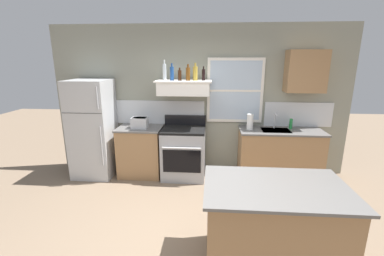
# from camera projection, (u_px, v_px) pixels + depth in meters

# --- Properties ---
(ground_plane) EXTENTS (16.00, 16.00, 0.00)m
(ground_plane) POSITION_uv_depth(u_px,v_px,m) (188.00, 246.00, 3.03)
(ground_plane) COLOR #7A6651
(back_wall) EXTENTS (5.40, 0.11, 2.70)m
(back_wall) POSITION_uv_depth(u_px,v_px,m) (201.00, 101.00, 4.83)
(back_wall) COLOR gray
(back_wall) RESTS_ON ground_plane
(refrigerator) EXTENTS (0.70, 0.72, 1.75)m
(refrigerator) POSITION_uv_depth(u_px,v_px,m) (93.00, 129.00, 4.72)
(refrigerator) COLOR #B7BABC
(refrigerator) RESTS_ON ground_plane
(counter_left_of_stove) EXTENTS (0.79, 0.63, 0.91)m
(counter_left_of_stove) POSITION_uv_depth(u_px,v_px,m) (141.00, 151.00, 4.82)
(counter_left_of_stove) COLOR #9E754C
(counter_left_of_stove) RESTS_ON ground_plane
(toaster) EXTENTS (0.30, 0.20, 0.19)m
(toaster) POSITION_uv_depth(u_px,v_px,m) (140.00, 123.00, 4.62)
(toaster) COLOR silver
(toaster) RESTS_ON counter_left_of_stove
(stove_range) EXTENTS (0.76, 0.69, 1.09)m
(stove_range) POSITION_uv_depth(u_px,v_px,m) (184.00, 152.00, 4.73)
(stove_range) COLOR #9EA0A5
(stove_range) RESTS_ON ground_plane
(range_hood_shelf) EXTENTS (0.96, 0.52, 0.24)m
(range_hood_shelf) POSITION_uv_depth(u_px,v_px,m) (184.00, 87.00, 4.52)
(range_hood_shelf) COLOR white
(bottle_clear_tall) EXTENTS (0.06, 0.06, 0.34)m
(bottle_clear_tall) POSITION_uv_depth(u_px,v_px,m) (165.00, 72.00, 4.53)
(bottle_clear_tall) COLOR silver
(bottle_clear_tall) RESTS_ON range_hood_shelf
(bottle_blue_liqueur) EXTENTS (0.07, 0.07, 0.29)m
(bottle_blue_liqueur) POSITION_uv_depth(u_px,v_px,m) (172.00, 73.00, 4.42)
(bottle_blue_liqueur) COLOR #1E478C
(bottle_blue_liqueur) RESTS_ON range_hood_shelf
(bottle_brown_stout) EXTENTS (0.06, 0.06, 0.22)m
(bottle_brown_stout) POSITION_uv_depth(u_px,v_px,m) (180.00, 75.00, 4.42)
(bottle_brown_stout) COLOR #381E0F
(bottle_brown_stout) RESTS_ON range_hood_shelf
(bottle_amber_wine) EXTENTS (0.07, 0.07, 0.27)m
(bottle_amber_wine) POSITION_uv_depth(u_px,v_px,m) (188.00, 74.00, 4.40)
(bottle_amber_wine) COLOR brown
(bottle_amber_wine) RESTS_ON range_hood_shelf
(bottle_champagne_gold_foil) EXTENTS (0.08, 0.08, 0.29)m
(bottle_champagne_gold_foil) POSITION_uv_depth(u_px,v_px,m) (195.00, 73.00, 4.42)
(bottle_champagne_gold_foil) COLOR #B29333
(bottle_champagne_gold_foil) RESTS_ON range_hood_shelf
(bottle_balsamic_dark) EXTENTS (0.06, 0.06, 0.24)m
(bottle_balsamic_dark) POSITION_uv_depth(u_px,v_px,m) (203.00, 75.00, 4.44)
(bottle_balsamic_dark) COLOR black
(bottle_balsamic_dark) RESTS_ON range_hood_shelf
(counter_right_with_sink) EXTENTS (1.43, 0.63, 0.91)m
(counter_right_with_sink) POSITION_uv_depth(u_px,v_px,m) (279.00, 154.00, 4.64)
(counter_right_with_sink) COLOR #9E754C
(counter_right_with_sink) RESTS_ON ground_plane
(sink_faucet) EXTENTS (0.03, 0.17, 0.28)m
(sink_faucet) POSITION_uv_depth(u_px,v_px,m) (275.00, 119.00, 4.58)
(sink_faucet) COLOR silver
(sink_faucet) RESTS_ON counter_right_with_sink
(paper_towel_roll) EXTENTS (0.11, 0.11, 0.27)m
(paper_towel_roll) POSITION_uv_depth(u_px,v_px,m) (250.00, 122.00, 4.53)
(paper_towel_roll) COLOR white
(paper_towel_roll) RESTS_ON counter_right_with_sink
(dish_soap_bottle) EXTENTS (0.06, 0.06, 0.18)m
(dish_soap_bottle) POSITION_uv_depth(u_px,v_px,m) (291.00, 124.00, 4.58)
(dish_soap_bottle) COLOR #268C3F
(dish_soap_bottle) RESTS_ON counter_right_with_sink
(kitchen_island) EXTENTS (1.40, 0.90, 0.91)m
(kitchen_island) POSITION_uv_depth(u_px,v_px,m) (273.00, 226.00, 2.65)
(kitchen_island) COLOR #9E754C
(kitchen_island) RESTS_ON ground_plane
(upper_cabinet_right) EXTENTS (0.64, 0.32, 0.70)m
(upper_cabinet_right) POSITION_uv_depth(u_px,v_px,m) (306.00, 71.00, 4.37)
(upper_cabinet_right) COLOR #9E754C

